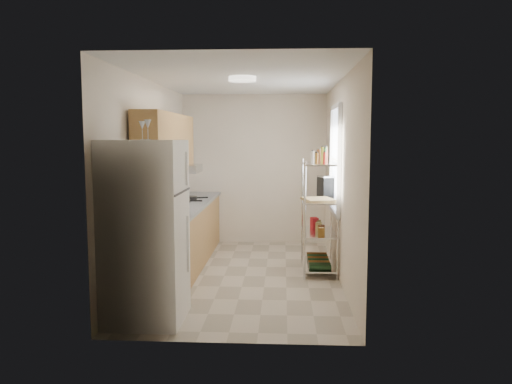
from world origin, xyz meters
TOP-DOWN VIEW (x-y plane):
  - room at (0.00, 0.00)m, footprint 2.52×4.42m
  - counter_run at (-0.92, 0.44)m, footprint 0.63×3.51m
  - upper_cabinets at (-1.05, 0.10)m, footprint 0.33×2.20m
  - range_hood at (-1.00, 0.90)m, footprint 0.50×0.60m
  - window at (1.23, 0.35)m, footprint 0.06×1.00m
  - bakers_rack at (1.00, 0.30)m, footprint 0.45×0.90m
  - ceiling_dome at (0.00, -0.30)m, footprint 0.34×0.34m
  - refrigerator at (-0.87, -1.66)m, footprint 0.75×0.75m
  - wine_glass_a at (-0.84, -1.59)m, footprint 0.07×0.07m
  - wine_glass_b at (-0.90, -1.57)m, footprint 0.07×0.07m
  - rice_cooker at (-0.96, 0.39)m, footprint 0.27×0.27m
  - frying_pan_large at (-1.00, 0.71)m, footprint 0.31×0.31m
  - frying_pan_small at (-0.94, 1.06)m, footprint 0.30×0.30m
  - cutting_board at (0.98, 0.13)m, footprint 0.48×0.56m
  - espresso_machine at (1.12, 0.57)m, footprint 0.25×0.30m
  - storage_bag at (0.96, 0.62)m, footprint 0.12×0.14m

SIDE VIEW (x-z plane):
  - counter_run at x=-0.92m, z-range 0.00..0.90m
  - storage_bag at x=0.96m, z-range 0.56..0.70m
  - refrigerator at x=-0.87m, z-range 0.00..1.83m
  - frying_pan_small at x=-0.94m, z-range 0.90..0.95m
  - frying_pan_large at x=-1.00m, z-range 0.90..0.95m
  - rice_cooker at x=-0.96m, z-range 0.90..1.12m
  - cutting_board at x=0.98m, z-range 1.01..1.04m
  - bakers_rack at x=1.00m, z-range 0.24..1.97m
  - espresso_machine at x=1.12m, z-range 1.01..1.32m
  - room at x=0.00m, z-range -0.01..2.61m
  - range_hood at x=-1.00m, z-range 1.33..1.45m
  - window at x=1.23m, z-range 0.82..2.28m
  - upper_cabinets at x=-1.05m, z-range 1.45..2.17m
  - wine_glass_b at x=-0.90m, z-range 1.83..2.02m
  - wine_glass_a at x=-0.84m, z-range 1.83..2.03m
  - ceiling_dome at x=0.00m, z-range 2.54..2.60m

